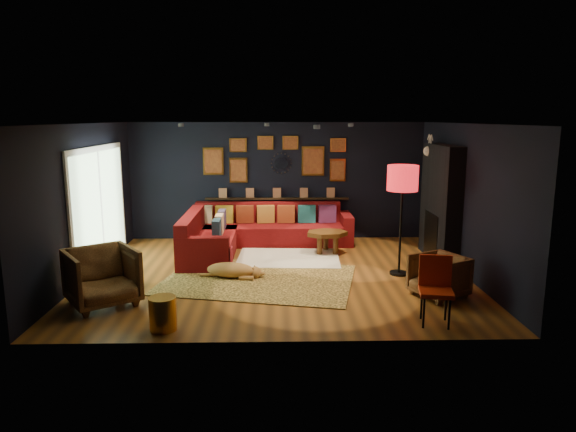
{
  "coord_description": "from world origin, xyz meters",
  "views": [
    {
      "loc": [
        -0.02,
        -8.62,
        2.7
      ],
      "look_at": [
        0.19,
        0.3,
        0.98
      ],
      "focal_mm": 32.0,
      "sensor_mm": 36.0,
      "label": 1
    }
  ],
  "objects_px": {
    "armchair_right": "(439,274)",
    "gold_stool": "(163,314)",
    "sectional": "(248,233)",
    "armchair_left": "(102,274)",
    "floor_lamp": "(403,182)",
    "pouf": "(218,257)",
    "orange_chair": "(436,284)",
    "dog": "(231,267)",
    "coffee_table": "(327,236)"
  },
  "relations": [
    {
      "from": "sectional",
      "to": "orange_chair",
      "type": "distance_m",
      "value": 4.82
    },
    {
      "from": "armchair_right",
      "to": "orange_chair",
      "type": "relative_size",
      "value": 0.8
    },
    {
      "from": "dog",
      "to": "orange_chair",
      "type": "bearing_deg",
      "value": -25.39
    },
    {
      "from": "coffee_table",
      "to": "armchair_right",
      "type": "height_order",
      "value": "armchair_right"
    },
    {
      "from": "coffee_table",
      "to": "floor_lamp",
      "type": "relative_size",
      "value": 0.48
    },
    {
      "from": "orange_chair",
      "to": "dog",
      "type": "xyz_separation_m",
      "value": [
        -2.89,
        1.97,
        -0.34
      ]
    },
    {
      "from": "sectional",
      "to": "dog",
      "type": "relative_size",
      "value": 3.04
    },
    {
      "from": "sectional",
      "to": "floor_lamp",
      "type": "height_order",
      "value": "floor_lamp"
    },
    {
      "from": "coffee_table",
      "to": "gold_stool",
      "type": "distance_m",
      "value": 4.5
    },
    {
      "from": "armchair_left",
      "to": "orange_chair",
      "type": "xyz_separation_m",
      "value": [
        4.64,
        -0.74,
        0.06
      ]
    },
    {
      "from": "floor_lamp",
      "to": "orange_chair",
      "type": "bearing_deg",
      "value": -90.87
    },
    {
      "from": "pouf",
      "to": "gold_stool",
      "type": "bearing_deg",
      "value": -98.18
    },
    {
      "from": "orange_chair",
      "to": "dog",
      "type": "height_order",
      "value": "orange_chair"
    },
    {
      "from": "armchair_right",
      "to": "orange_chair",
      "type": "height_order",
      "value": "orange_chair"
    },
    {
      "from": "armchair_right",
      "to": "floor_lamp",
      "type": "relative_size",
      "value": 0.38
    },
    {
      "from": "orange_chair",
      "to": "dog",
      "type": "distance_m",
      "value": 3.52
    },
    {
      "from": "orange_chair",
      "to": "armchair_right",
      "type": "bearing_deg",
      "value": 80.25
    },
    {
      "from": "armchair_left",
      "to": "armchair_right",
      "type": "relative_size",
      "value": 1.3
    },
    {
      "from": "coffee_table",
      "to": "gold_stool",
      "type": "height_order",
      "value": "coffee_table"
    },
    {
      "from": "orange_chair",
      "to": "dog",
      "type": "relative_size",
      "value": 0.8
    },
    {
      "from": "sectional",
      "to": "armchair_left",
      "type": "distance_m",
      "value": 3.78
    },
    {
      "from": "armchair_left",
      "to": "dog",
      "type": "distance_m",
      "value": 2.16
    },
    {
      "from": "pouf",
      "to": "dog",
      "type": "height_order",
      "value": "pouf"
    },
    {
      "from": "sectional",
      "to": "armchair_right",
      "type": "bearing_deg",
      "value": -44.47
    },
    {
      "from": "coffee_table",
      "to": "orange_chair",
      "type": "distance_m",
      "value": 3.73
    },
    {
      "from": "pouf",
      "to": "orange_chair",
      "type": "xyz_separation_m",
      "value": [
        3.18,
        -2.6,
        0.33
      ]
    },
    {
      "from": "armchair_left",
      "to": "gold_stool",
      "type": "xyz_separation_m",
      "value": [
        1.07,
        -0.92,
        -0.25
      ]
    },
    {
      "from": "pouf",
      "to": "dog",
      "type": "relative_size",
      "value": 0.48
    },
    {
      "from": "coffee_table",
      "to": "orange_chair",
      "type": "bearing_deg",
      "value": -73.0
    },
    {
      "from": "sectional",
      "to": "armchair_left",
      "type": "height_order",
      "value": "armchair_left"
    },
    {
      "from": "sectional",
      "to": "gold_stool",
      "type": "relative_size",
      "value": 7.78
    },
    {
      "from": "armchair_right",
      "to": "gold_stool",
      "type": "xyz_separation_m",
      "value": [
        -3.93,
        -1.15,
        -0.14
      ]
    },
    {
      "from": "armchair_right",
      "to": "orange_chair",
      "type": "distance_m",
      "value": 1.05
    },
    {
      "from": "armchair_left",
      "to": "orange_chair",
      "type": "height_order",
      "value": "armchair_left"
    },
    {
      "from": "armchair_left",
      "to": "armchair_right",
      "type": "xyz_separation_m",
      "value": [
        5.0,
        0.23,
        -0.11
      ]
    },
    {
      "from": "pouf",
      "to": "armchair_left",
      "type": "height_order",
      "value": "armchair_left"
    },
    {
      "from": "armchair_left",
      "to": "pouf",
      "type": "bearing_deg",
      "value": 16.24
    },
    {
      "from": "gold_stool",
      "to": "floor_lamp",
      "type": "xyz_separation_m",
      "value": [
        3.61,
        2.3,
        1.4
      ]
    },
    {
      "from": "gold_stool",
      "to": "dog",
      "type": "height_order",
      "value": "gold_stool"
    },
    {
      "from": "dog",
      "to": "coffee_table",
      "type": "bearing_deg",
      "value": 50.46
    },
    {
      "from": "armchair_left",
      "to": "gold_stool",
      "type": "height_order",
      "value": "armchair_left"
    },
    {
      "from": "sectional",
      "to": "orange_chair",
      "type": "relative_size",
      "value": 3.78
    },
    {
      "from": "armchair_right",
      "to": "gold_stool",
      "type": "relative_size",
      "value": 1.64
    },
    {
      "from": "floor_lamp",
      "to": "pouf",
      "type": "bearing_deg",
      "value": 171.5
    },
    {
      "from": "coffee_table",
      "to": "dog",
      "type": "relative_size",
      "value": 0.82
    },
    {
      "from": "sectional",
      "to": "gold_stool",
      "type": "height_order",
      "value": "sectional"
    },
    {
      "from": "coffee_table",
      "to": "armchair_left",
      "type": "bearing_deg",
      "value": -141.5
    },
    {
      "from": "gold_stool",
      "to": "dog",
      "type": "relative_size",
      "value": 0.39
    },
    {
      "from": "gold_stool",
      "to": "orange_chair",
      "type": "relative_size",
      "value": 0.49
    },
    {
      "from": "sectional",
      "to": "coffee_table",
      "type": "relative_size",
      "value": 3.7
    }
  ]
}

